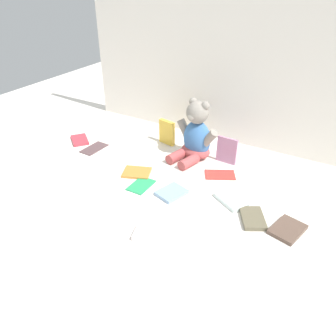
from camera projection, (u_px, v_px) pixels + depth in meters
The scene contains 15 objects.
ground_plane at pixel (182, 178), 1.43m from camera, with size 3.20×3.20×0.00m, color silver.
backdrop_drape at pixel (230, 62), 1.56m from camera, with size 1.54×0.03×0.78m, color silver.
teddy_bear at pixel (196, 137), 1.54m from camera, with size 0.23×0.23×0.28m.
book_case_0 at pixel (227, 150), 1.52m from camera, with size 0.10×0.01×0.12m, color #B2779A.
book_case_1 at pixel (149, 234), 1.12m from camera, with size 0.07×0.10×0.02m, color white.
book_case_2 at pixel (288, 229), 1.15m from camera, with size 0.09×0.12×0.01m, color brown.
book_case_3 at pixel (253, 218), 1.19m from camera, with size 0.08×0.12×0.02m, color brown.
book_case_4 at pixel (231, 200), 1.29m from camera, with size 0.07×0.13×0.02m, color white.
book_case_5 at pixel (137, 172), 1.46m from camera, with size 0.09×0.12×0.01m, color orange.
book_case_6 at pixel (220, 174), 1.45m from camera, with size 0.08×0.13×0.01m, color red.
book_case_7 at pixel (94, 148), 1.66m from camera, with size 0.07×0.13×0.01m, color brown.
book_case_8 at pixel (141, 185), 1.38m from camera, with size 0.08×0.12×0.01m, color #29A35F.
book_case_9 at pixel (167, 132), 1.68m from camera, with size 0.09×0.02×0.12m, color yellow.
book_case_10 at pixel (80, 140), 1.73m from camera, with size 0.08×0.12×0.01m, color #BE3642.
book_case_11 at pixel (172, 193), 1.33m from camera, with size 0.09×0.11×0.01m, color #89AED5.
Camera 1 is at (0.56, -1.07, 0.78)m, focal length 35.91 mm.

